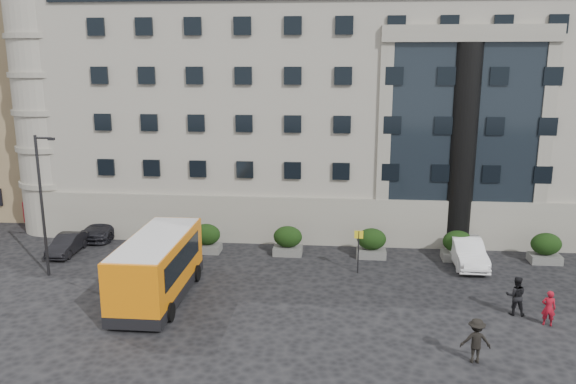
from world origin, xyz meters
name	(u,v)px	position (x,y,z in m)	size (l,w,h in m)	color
ground	(249,306)	(0.00, 0.00, 0.00)	(120.00, 120.00, 0.00)	black
civic_building	(361,97)	(6.00, 22.00, 9.00)	(44.00, 24.00, 18.00)	#9B9689
entrance_column	(462,149)	(12.00, 10.30, 6.50)	(1.80, 1.80, 13.00)	black
apartment_near	(4,85)	(-24.00, 20.00, 10.00)	(14.00, 14.00, 20.00)	#876F4E
apartment_far	(69,70)	(-27.00, 38.00, 11.00)	(13.00, 13.00, 22.00)	#80634A
hedge_a	(206,238)	(-4.00, 7.80, 0.93)	(1.80, 1.26, 1.84)	#545452
hedge_b	(288,240)	(1.20, 7.80, 0.93)	(1.80, 1.26, 1.84)	#545452
hedge_c	(371,243)	(6.40, 7.80, 0.93)	(1.80, 1.26, 1.84)	#545452
hedge_d	(457,245)	(11.60, 7.80, 0.93)	(1.80, 1.26, 1.84)	#545452
hedge_e	(546,248)	(16.80, 7.80, 0.93)	(1.80, 1.26, 1.84)	#545452
street_lamp	(43,201)	(-11.94, 3.00, 4.37)	(1.16, 0.18, 8.00)	#262628
bus_stop_sign	(358,244)	(5.50, 5.00, 1.73)	(0.50, 0.08, 2.52)	#262628
minibus	(157,265)	(-4.74, 0.46, 1.80)	(2.96, 7.83, 3.26)	orange
red_truck	(56,202)	(-17.44, 14.63, 1.29)	(2.84, 4.97, 2.53)	maroon
parked_car_b	(67,244)	(-12.69, 6.69, 0.62)	(1.31, 3.76, 1.24)	black
parked_car_c	(106,225)	(-11.78, 10.61, 0.74)	(2.07, 5.09, 1.48)	black
parked_car_d	(55,212)	(-17.00, 13.44, 0.77)	(2.56, 5.55, 1.54)	black
white_taxi	(467,252)	(12.01, 7.00, 0.80)	(1.69, 4.85, 1.60)	white
pedestrian_a	(549,308)	(14.00, -0.82, 0.84)	(0.61, 0.40, 1.69)	maroon
pedestrian_b	(516,296)	(12.84, 0.21, 0.96)	(0.94, 0.73, 1.92)	black
pedestrian_c	(476,341)	(9.92, -4.46, 0.93)	(1.21, 0.69, 1.87)	black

